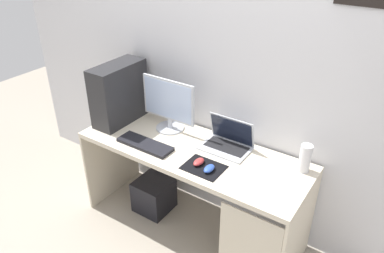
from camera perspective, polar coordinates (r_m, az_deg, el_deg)
The scene contains 12 objects.
ground_plane at distance 3.06m, azimuth 0.00°, elevation -14.96°, with size 8.00×8.00×0.00m, color #9E9384.
wall_back at distance 2.61m, azimuth 4.28°, elevation 10.56°, with size 4.00×0.05×2.60m.
desk at distance 2.66m, azimuth 0.26°, elevation -6.11°, with size 1.66×0.60×0.73m.
pc_tower at distance 2.92m, azimuth -11.09°, elevation 5.02°, with size 0.19×0.46×0.47m, color #232326.
monitor at distance 2.76m, azimuth -3.59°, elevation 3.29°, with size 0.45×0.21×0.40m.
laptop at distance 2.61m, azimuth 5.47°, elevation -2.36°, with size 0.34×0.23×0.22m.
speaker at distance 2.45m, azimuth 16.92°, elevation -4.68°, with size 0.07×0.07×0.19m, color silver.
keyboard at distance 2.65m, azimuth -7.22°, elevation -2.72°, with size 0.42×0.14×0.02m, color black.
mousepad at distance 2.42m, azimuth 1.80°, elevation -6.27°, with size 0.26×0.20×0.01m, color black.
mouse_left at distance 2.44m, azimuth 1.04°, elevation -5.44°, with size 0.06×0.10×0.03m, color #B23333.
mouse_right at distance 2.38m, azimuth 2.64°, elevation -6.46°, with size 0.06×0.10×0.03m, color #2D51B2.
subwoofer at distance 3.14m, azimuth -5.88°, elevation -10.41°, with size 0.28×0.28×0.28m, color black.
Camera 1 is at (1.22, -1.81, 2.15)m, focal length 34.84 mm.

